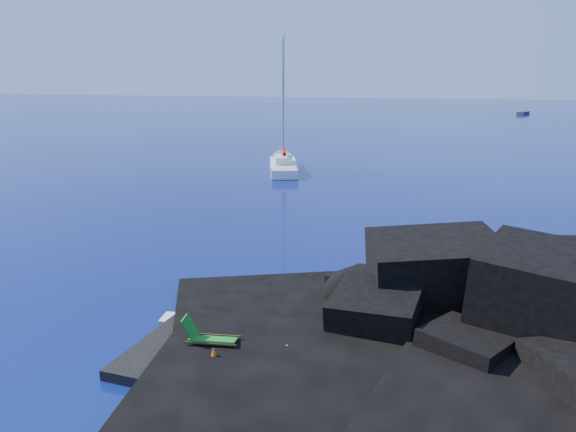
# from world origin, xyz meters

# --- Properties ---
(ground) EXTENTS (400.00, 400.00, 0.00)m
(ground) POSITION_xyz_m (0.00, 0.00, 0.00)
(ground) COLOR #030338
(ground) RESTS_ON ground
(headland) EXTENTS (24.00, 24.00, 3.60)m
(headland) POSITION_xyz_m (13.00, 3.00, 0.00)
(headland) COLOR black
(headland) RESTS_ON ground
(beach) EXTENTS (9.08, 6.86, 0.70)m
(beach) POSITION_xyz_m (4.50, 0.50, 0.00)
(beach) COLOR black
(beach) RESTS_ON ground
(surf_foam) EXTENTS (10.00, 8.00, 0.06)m
(surf_foam) POSITION_xyz_m (5.00, 5.00, 0.00)
(surf_foam) COLOR white
(surf_foam) RESTS_ON ground
(sailboat) EXTENTS (5.72, 12.18, 12.54)m
(sailboat) POSITION_xyz_m (-3.95, 36.30, 0.00)
(sailboat) COLOR white
(sailboat) RESTS_ON ground
(deck_chair) EXTENTS (1.84, 0.96, 1.22)m
(deck_chair) POSITION_xyz_m (2.90, 0.08, 0.96)
(deck_chair) COLOR #1A771F
(deck_chair) RESTS_ON beach
(towel) EXTENTS (2.14, 1.47, 0.05)m
(towel) POSITION_xyz_m (4.88, 0.31, 0.38)
(towel) COLOR silver
(towel) RESTS_ON beach
(sunbather) EXTENTS (1.88, 0.98, 0.24)m
(sunbather) POSITION_xyz_m (4.88, 0.31, 0.52)
(sunbather) COLOR tan
(sunbather) RESTS_ON towel
(marker_cone) EXTENTS (0.39, 0.39, 0.57)m
(marker_cone) POSITION_xyz_m (3.25, -0.77, 0.63)
(marker_cone) COLOR #DF530B
(marker_cone) RESTS_ON beach
(distant_boat_a) EXTENTS (3.39, 5.07, 0.65)m
(distant_boat_a) POSITION_xyz_m (30.36, 122.46, 0.00)
(distant_boat_a) COLOR #2B2C31
(distant_boat_a) RESTS_ON ground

